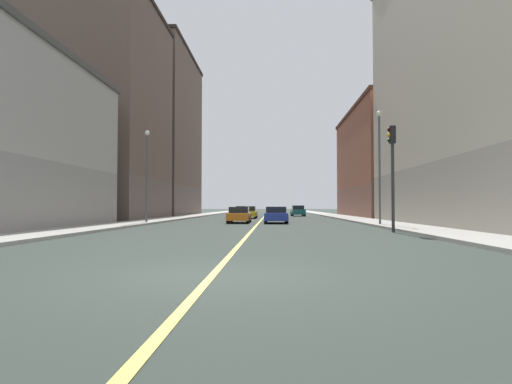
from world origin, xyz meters
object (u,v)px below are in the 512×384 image
Objects in this scene: traffic_light_left_near at (392,163)px; car_maroon at (241,210)px; building_right_distant at (153,134)px; building_left_near at (500,64)px; car_yellow at (248,213)px; street_lamp_right_near at (147,166)px; car_orange at (239,215)px; building_left_mid at (395,163)px; street_lamp_left_near at (379,156)px; car_teal at (298,211)px; car_blue at (276,215)px; building_right_midblock at (101,112)px.

traffic_light_left_near is 1.25× the size of car_maroon.
traffic_light_left_near is (23.38, -38.86, -8.14)m from building_right_distant.
building_left_near is 27.69m from car_yellow.
building_left_near reaches higher than street_lamp_right_near.
building_right_distant is 5.13× the size of car_orange.
car_maroon is 0.95× the size of car_yellow.
street_lamp_left_near is at bearing -107.76° from building_left_mid.
car_teal is at bearing 111.45° from building_left_near.
building_left_mid is at bearing -13.03° from building_right_distant.
building_left_mid is at bearing 19.03° from car_yellow.
street_lamp_right_near reaches higher than car_maroon.
building_right_distant reaches higher than car_yellow.
traffic_light_left_near is 6.99m from street_lamp_left_near.
car_teal reaches higher than car_blue.
car_yellow is (-17.74, -6.12, -5.97)m from building_left_mid.
street_lamp_left_near is at bearing -9.35° from street_lamp_right_near.
building_left_mid reaches higher than street_lamp_left_near.
building_left_near is at bearing -6.91° from street_lamp_right_near.
traffic_light_left_near is 18.23m from street_lamp_right_near.
street_lamp_right_near is at bearing -95.12° from car_maroon.
building_right_midblock is 3.97× the size of traffic_light_left_near.
building_left_mid is at bearing 47.09° from car_orange.
car_yellow is at bearing 18.86° from building_right_midblock.
building_right_distant is at bearing 136.91° from car_yellow.
building_right_midblock is 3.16× the size of street_lamp_right_near.
building_left_mid reaches higher than car_blue.
car_blue is at bearing 143.69° from street_lamp_left_near.
building_right_distant is 3.42× the size of street_lamp_right_near.
car_orange is (14.57, -26.50, -11.08)m from building_right_distant.
car_yellow is at bearing -83.98° from car_maroon.
car_maroon is at bearing 119.25° from car_teal.
car_yellow is 12.55m from car_teal.
building_left_mid reaches higher than car_orange.
building_right_midblock is 28.54m from street_lamp_left_near.
building_left_near is at bearing -1.73° from street_lamp_left_near.
building_left_mid is 13.94m from car_teal.
building_left_mid is 5.02× the size of car_orange.
building_right_distant is 4.30× the size of traffic_light_left_near.
traffic_light_left_near reaches higher than car_maroon.
building_left_near is at bearing -46.49° from car_yellow.
car_yellow is at bearing 109.31° from traffic_light_left_near.
car_maroon is (11.69, 31.87, -10.16)m from building_right_midblock.
car_maroon is (-11.69, 52.18, -2.90)m from traffic_light_left_near.
street_lamp_left_near is 1.82× the size of car_blue.
car_maroon reaches higher than car_orange.
car_orange is 2.99m from car_blue.
building_right_distant reaches higher than street_lamp_right_near.
building_left_mid is 5.50× the size of car_blue.
car_yellow is at bearing 133.51° from building_left_near.
building_left_near is 5.50× the size of car_orange.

